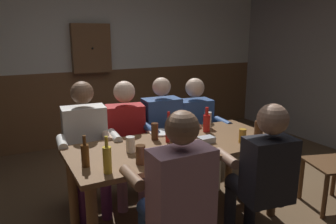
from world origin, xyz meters
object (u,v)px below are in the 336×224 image
person_4 (176,192)px  bottle_3 (85,155)px  plate_0 (161,132)px  pint_glass_0 (259,129)px  pint_glass_5 (141,155)px  bottle_1 (207,122)px  pint_glass_3 (208,120)px  pint_glass_6 (155,131)px  wall_dart_cabinet (91,48)px  person_3 (197,126)px  pint_glass_2 (130,144)px  bottle_0 (169,131)px  person_5 (262,171)px  dining_table (177,156)px  table_candle (198,149)px  pint_glass_4 (242,136)px  pint_glass_1 (174,150)px  condiment_caddy (206,140)px  person_2 (164,130)px  person_0 (86,141)px  bottle_2 (107,159)px  person_1 (127,136)px

person_4 → bottle_3: 0.71m
plate_0 → bottle_3: 0.94m
pint_glass_0 → pint_glass_5: pint_glass_0 is taller
bottle_1 → pint_glass_3: 0.14m
person_4 → pint_glass_6: person_4 is taller
bottle_1 → wall_dart_cabinet: size_ratio=0.34×
person_3 → pint_glass_2: person_3 is taller
bottle_0 → bottle_1: 0.47m
person_5 → bottle_0: person_5 is taller
dining_table → pint_glass_0: bearing=-13.9°
person_4 → plate_0: (0.38, 0.97, 0.07)m
pint_glass_2 → wall_dart_cabinet: size_ratio=0.18×
person_4 → table_candle: size_ratio=15.48×
bottle_1 → pint_glass_4: bottle_1 is taller
pint_glass_4 → pint_glass_0: bearing=12.8°
pint_glass_4 → person_3: bearing=83.3°
bottle_1 → pint_glass_5: size_ratio=1.71×
person_3 → pint_glass_1: size_ratio=7.53×
pint_glass_5 → pint_glass_6: 0.56m
condiment_caddy → pint_glass_2: size_ratio=1.10×
bottle_1 → pint_glass_6: 0.54m
pint_glass_1 → person_2: bearing=66.7°
person_3 → condiment_caddy: (-0.37, -0.72, 0.12)m
bottle_3 → pint_glass_3: size_ratio=1.45×
bottle_1 → pint_glass_5: 0.97m
pint_glass_3 → bottle_0: bearing=-160.3°
person_0 → person_2: bearing=-175.0°
person_3 → bottle_2: size_ratio=4.57×
bottle_1 → pint_glass_3: (0.09, 0.11, -0.01)m
person_3 → bottle_0: person_3 is taller
pint_glass_5 → bottle_0: bearing=39.1°
condiment_caddy → bottle_1: size_ratio=0.58×
person_0 → person_3: bearing=-175.1°
person_2 → person_5: 1.27m
person_1 → person_3: bearing=-169.5°
condiment_caddy → pint_glass_0: 0.52m
condiment_caddy → plate_0: 0.47m
person_0 → pint_glass_0: person_0 is taller
pint_glass_2 → person_0: bearing=107.8°
bottle_1 → bottle_2: size_ratio=0.92×
pint_glass_2 → pint_glass_3: (0.94, 0.27, 0.02)m
person_4 → bottle_3: size_ratio=5.35×
condiment_caddy → table_candle: bearing=-137.8°
pint_glass_6 → pint_glass_1: bearing=-99.3°
person_1 → bottle_0: size_ratio=4.50×
pint_glass_0 → wall_dart_cabinet: size_ratio=0.21×
person_0 → wall_dart_cabinet: wall_dart_cabinet is taller
person_3 → pint_glass_5: bearing=45.8°
bottle_2 → pint_glass_6: size_ratio=1.73×
person_0 → pint_glass_1: person_0 is taller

